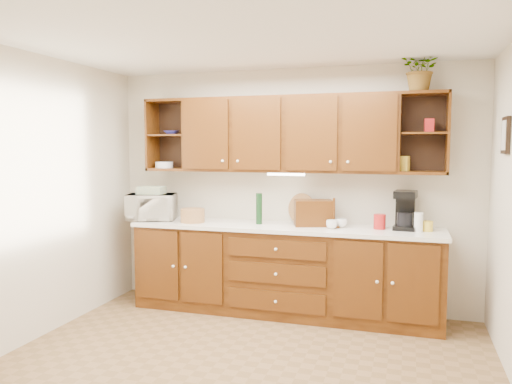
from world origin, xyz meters
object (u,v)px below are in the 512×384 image
Objects in this scene: microwave at (152,207)px; coffee_maker at (405,211)px; bread_box at (313,213)px; potted_plant at (422,69)px.

coffee_maker reaches higher than microwave.
coffee_maker reaches higher than bread_box.
coffee_maker is at bearing 164.31° from potted_plant.
bread_box is 1.00× the size of coffee_maker.
microwave is 1.24× the size of potted_plant.
potted_plant reaches higher than coffee_maker.
potted_plant is at bearing -9.76° from coffee_maker.
potted_plant is (0.12, -0.03, 1.38)m from coffee_maker.
potted_plant is (1.03, 0.02, 1.43)m from bread_box.
microwave is 1.37× the size of bread_box.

